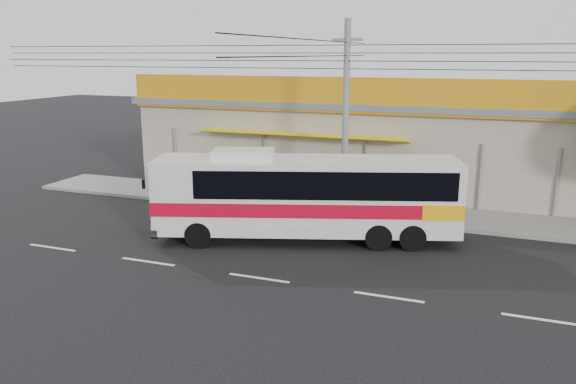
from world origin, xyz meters
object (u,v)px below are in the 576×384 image
motorbike_red (169,187)px  motorbike_dark (170,183)px  coach_bus (311,193)px  utility_pole (347,56)px

motorbike_red → motorbike_dark: motorbike_dark is taller
coach_bus → utility_pole: 5.74m
motorbike_red → motorbike_dark: bearing=19.5°
motorbike_dark → utility_pole: bearing=-82.7°
coach_bus → utility_pole: (0.43, 3.07, 4.83)m
utility_pole → motorbike_dark: bearing=176.3°
motorbike_red → utility_pole: (8.45, -0.08, 6.01)m
coach_bus → motorbike_dark: (-8.22, 3.63, -1.07)m
coach_bus → motorbike_dark: size_ratio=5.78×
coach_bus → utility_pole: size_ratio=0.33×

